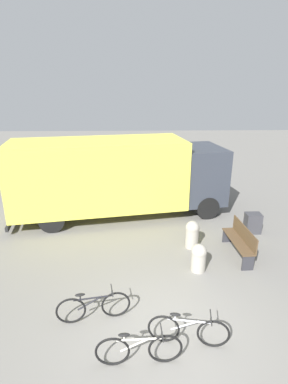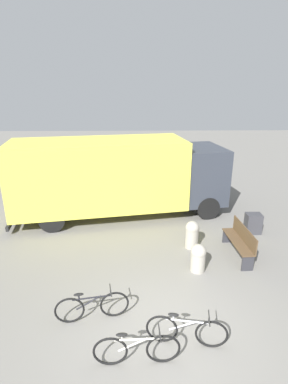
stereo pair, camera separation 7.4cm
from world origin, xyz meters
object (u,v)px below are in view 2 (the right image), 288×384
Objects in this scene: delivery_truck at (118,174)px; park_bench at (240,240)px; bicycle_middle at (137,349)px; bollard_near_bench at (198,257)px; utility_box at (253,223)px; bollard_far_bench at (192,234)px; bicycle_far at (186,331)px; bicycle_near at (92,306)px.

delivery_truck is 4.87× the size of park_bench.
bollard_near_bench is at bearing 57.88° from bicycle_middle.
utility_box is at bearing 49.76° from bicycle_middle.
bollard_far_bench is at bearing 87.89° from bollard_near_bench.
delivery_truck is 11.93× the size of utility_box.
bollard_near_bench is at bearing 83.57° from bicycle_far.
bicycle_near is 6.58m from utility_box.
bicycle_near is 3.29m from bollard_near_bench.
park_bench is 4.00m from bicycle_far.
park_bench reaches higher than bicycle_far.
delivery_truck reaches higher than bicycle_near.
bollard_near_bench is (2.72, 1.84, 0.09)m from bicycle_near.
delivery_truck is 7.18m from bicycle_middle.
utility_box is (3.13, 4.86, 0.01)m from bicycle_far.
bollard_far_bench is at bearing 38.40° from bicycle_near.
delivery_truck is 6.95m from bicycle_far.
park_bench is at bearing -20.64° from bollard_far_bench.
delivery_truck is at bearing 160.58° from utility_box.
bicycle_near is at bearing -131.35° from bollard_far_bench.
park_bench is 2.45× the size of utility_box.
bollard_far_bench reaches higher than bollard_near_bench.
bicycle_middle is (0.76, -7.02, -1.34)m from delivery_truck.
bollard_near_bench is (2.48, -4.01, -1.26)m from delivery_truck.
bicycle_near and bicycle_middle have the same top height.
bollard_near_bench is at bearing 115.06° from park_bench.
bicycle_near is (-4.16, -2.62, -0.18)m from park_bench.
bollard_near_bench is at bearing -92.11° from bollard_far_bench.
bicycle_near is 1.78× the size of bollard_far_bench.
utility_box is (2.41, 2.29, -0.08)m from bollard_near_bench.
bicycle_middle is (1.00, -1.17, 0.00)m from bicycle_near.
bicycle_middle is 2.29× the size of utility_box.
bicycle_middle is 4.67m from bollard_far_bench.
bicycle_far is at bearing -101.32° from bollard_far_bench.
bollard_near_bench reaches higher than utility_box.
delivery_truck is 5.21× the size of bicycle_middle.
bicycle_far is at bearing 143.71° from park_bench.
bollard_far_bench reaches higher than bicycle_far.
park_bench is (3.92, -3.23, -1.16)m from delivery_truck.
bollard_near_bench is 1.31m from bollard_far_bench.
bicycle_near is 4.20m from bollard_far_bench.
bicycle_near is at bearing 169.18° from bicycle_far.
bollard_near_bench is 1.15× the size of utility_box.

